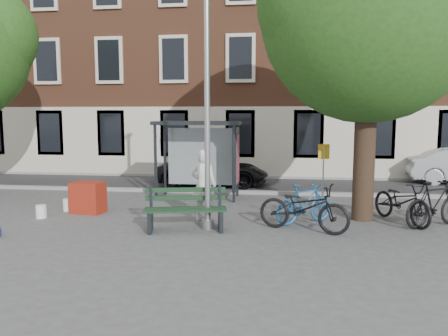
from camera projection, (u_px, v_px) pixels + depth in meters
name	position (u px, v px, depth m)	size (l,w,h in m)	color
ground	(208.00, 229.00, 10.88)	(90.00, 90.00, 0.00)	#4C4C4F
road	(236.00, 185.00, 17.78)	(40.00, 4.00, 0.01)	#28282B
curb_near	(230.00, 192.00, 15.80)	(40.00, 0.25, 0.12)	gray
curb_far	(240.00, 177.00, 19.74)	(40.00, 0.25, 0.12)	gray
building_row	(248.00, 35.00, 22.84)	(30.00, 8.00, 14.00)	brown
lamppost	(207.00, 117.00, 10.55)	(0.28, 0.35, 6.11)	#9EA0A3
tree_right	(372.00, 4.00, 11.07)	(5.76, 5.60, 8.20)	black
bus_shelter	(210.00, 142.00, 14.77)	(2.85, 1.45, 2.62)	#1E2328
painter	(203.00, 185.00, 11.59)	(0.70, 0.46, 1.93)	white
bench	(186.00, 211.00, 10.69)	(2.08, 1.03, 1.03)	#1E2328
bike_a	(304.00, 207.00, 10.59)	(0.79, 2.26, 1.18)	black
bike_b	(305.00, 204.00, 11.35)	(0.50, 1.76, 1.06)	#1C5D9C
bike_c	(402.00, 202.00, 11.44)	(0.75, 2.16, 1.14)	black
bike_d	(435.00, 204.00, 11.01)	(0.56, 1.98, 1.19)	black
car_dark	(213.00, 170.00, 17.53)	(2.03, 4.40, 1.22)	black
red_stand	(88.00, 198.00, 12.62)	(0.90, 0.60, 0.90)	maroon
bucket_a	(41.00, 212.00, 12.02)	(0.28, 0.28, 0.36)	white
bucket_b	(68.00, 205.00, 12.91)	(0.28, 0.28, 0.36)	white
bucket_c	(97.00, 204.00, 13.04)	(0.28, 0.28, 0.36)	silver
notice_sign	(324.00, 162.00, 13.00)	(0.34, 0.08, 1.97)	#9EA0A3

